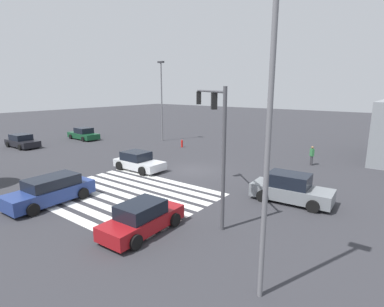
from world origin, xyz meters
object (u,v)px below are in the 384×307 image
object	(u,v)px
car_0	(22,141)
car_2	(142,218)
fire_hydrant	(182,144)
traffic_signal_mast	(214,123)
pedestrian	(312,155)
car_3	(139,162)
street_light_pole_b	(162,95)
car_1	(51,191)
car_5	(84,134)
car_4	(291,189)
street_light_pole_a	(269,121)

from	to	relation	value
car_0	car_2	world-z (taller)	car_0
fire_hydrant	traffic_signal_mast	bearing A→B (deg)	-45.71
pedestrian	car_2	bearing A→B (deg)	34.57
car_0	car_3	size ratio (longest dim) A/B	1.08
car_2	street_light_pole_b	xyz separation A→B (m)	(-15.90, 18.65, 4.97)
car_2	street_light_pole_b	size ratio (longest dim) A/B	0.44
car_1	car_5	bearing A→B (deg)	-130.13
car_0	car_5	size ratio (longest dim) A/B	0.93
pedestrian	car_1	bearing A→B (deg)	15.47
car_4	pedestrian	bearing A→B (deg)	95.25
car_1	pedestrian	distance (m)	20.35
car_5	street_light_pole_b	distance (m)	11.49
traffic_signal_mast	fire_hydrant	size ratio (longest dim) A/B	7.68
pedestrian	fire_hydrant	xyz separation A→B (m)	(-13.89, -0.53, -0.51)
street_light_pole_a	fire_hydrant	size ratio (longest dim) A/B	11.15
traffic_signal_mast	fire_hydrant	world-z (taller)	traffic_signal_mast
street_light_pole_a	street_light_pole_b	world-z (taller)	street_light_pole_b
car_4	street_light_pole_a	distance (m)	10.12
car_5	traffic_signal_mast	bearing A→B (deg)	163.66
car_1	car_4	bearing A→B (deg)	125.67
car_1	street_light_pole_a	world-z (taller)	street_light_pole_a
car_4	street_light_pole_b	size ratio (longest dim) A/B	0.48
car_1	car_2	distance (m)	6.87
street_light_pole_a	street_light_pole_b	size ratio (longest dim) A/B	0.99
traffic_signal_mast	street_light_pole_b	distance (m)	22.49
car_5	fire_hydrant	xyz separation A→B (m)	(13.51, 3.53, -0.25)
traffic_signal_mast	pedestrian	world-z (taller)	traffic_signal_mast
car_4	car_5	bearing A→B (deg)	165.81
traffic_signal_mast	car_5	world-z (taller)	traffic_signal_mast
car_1	pedestrian	xyz separation A→B (m)	(9.48, 18.01, 0.19)
car_0	traffic_signal_mast	bearing A→B (deg)	-5.24
car_0	car_1	size ratio (longest dim) A/B	0.93
car_0	fire_hydrant	world-z (taller)	car_0
car_2	car_3	bearing A→B (deg)	45.87
traffic_signal_mast	car_0	world-z (taller)	traffic_signal_mast
car_1	car_5	size ratio (longest dim) A/B	1.00
car_2	street_light_pole_b	distance (m)	25.01
traffic_signal_mast	car_0	xyz separation A→B (m)	(-26.73, 1.96, -4.12)
car_5	pedestrian	bearing A→B (deg)	-168.35
car_3	pedestrian	bearing A→B (deg)	42.93
car_4	fire_hydrant	size ratio (longest dim) A/B	5.40
pedestrian	traffic_signal_mast	bearing A→B (deg)	36.97
car_3	car_4	world-z (taller)	car_4
car_0	car_1	bearing A→B (deg)	-20.72
car_0	car_3	xyz separation A→B (m)	(17.43, 1.32, 0.01)
pedestrian	street_light_pole_a	xyz separation A→B (m)	(3.54, -18.11, 4.69)
car_1	car_4	xyz separation A→B (m)	(10.96, 8.54, 0.03)
street_light_pole_b	fire_hydrant	size ratio (longest dim) A/B	11.21
car_1	car_4	size ratio (longest dim) A/B	1.06
car_1	street_light_pole_b	bearing A→B (deg)	-157.12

